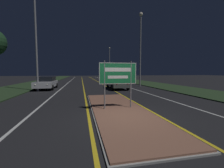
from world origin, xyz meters
TOP-DOWN VIEW (x-y plane):
  - ground_plane at (0.00, 0.00)m, footprint 160.00×160.00m
  - median_island at (0.00, 1.44)m, footprint 2.75×9.36m
  - verge_left at (-9.50, 20.00)m, footprint 5.00×100.00m
  - verge_right at (9.50, 20.00)m, footprint 5.00×100.00m
  - centre_line_yellow_left at (-1.56, 25.00)m, footprint 0.12×70.00m
  - centre_line_yellow_right at (1.56, 25.00)m, footprint 0.12×70.00m
  - lane_line_white_left at (-4.20, 25.00)m, footprint 0.12×70.00m
  - lane_line_white_right at (4.20, 25.00)m, footprint 0.12×70.00m
  - edge_line_white_left at (-7.20, 25.00)m, footprint 0.10×70.00m
  - edge_line_white_right at (7.20, 25.00)m, footprint 0.10×70.00m
  - highway_sign at (0.00, 1.44)m, footprint 1.95×0.07m
  - streetlight_left_near at (-6.20, 10.39)m, footprint 0.57×0.57m
  - streetlight_right_near at (6.11, 13.36)m, footprint 0.52×0.52m
  - streetlight_right_far at (6.53, 37.91)m, footprint 0.44×0.44m
  - car_receding_0 at (2.31, 10.96)m, footprint 2.00×4.50m
  - car_receding_1 at (5.58, 21.63)m, footprint 2.00×4.49m
  - car_receding_2 at (6.09, 35.55)m, footprint 1.93×4.47m
  - car_approaching_0 at (-5.81, 12.55)m, footprint 1.99×4.75m

SIDE VIEW (x-z plane):
  - ground_plane at x=0.00m, z-range 0.00..0.00m
  - centre_line_yellow_left at x=-1.56m, z-range 0.00..0.01m
  - centre_line_yellow_right at x=1.56m, z-range 0.00..0.01m
  - lane_line_white_left at x=-4.20m, z-range 0.00..0.01m
  - lane_line_white_right at x=4.20m, z-range 0.00..0.01m
  - edge_line_white_left at x=-7.20m, z-range 0.00..0.01m
  - edge_line_white_right at x=7.20m, z-range 0.00..0.01m
  - verge_left at x=-9.50m, z-range 0.00..0.08m
  - verge_right at x=9.50m, z-range 0.00..0.08m
  - median_island at x=0.00m, z-range -0.01..0.09m
  - car_receding_2 at x=6.09m, z-range 0.04..1.40m
  - car_receding_1 at x=5.58m, z-range 0.05..1.41m
  - car_approaching_0 at x=-5.81m, z-range 0.04..1.47m
  - car_receding_0 at x=2.31m, z-range 0.04..1.54m
  - highway_sign at x=0.00m, z-range 0.58..3.03m
  - streetlight_right_far at x=6.53m, z-range 0.89..10.19m
  - streetlight_right_near at x=6.11m, z-range 1.33..11.27m
  - streetlight_left_near at x=-6.20m, z-range 1.70..13.10m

